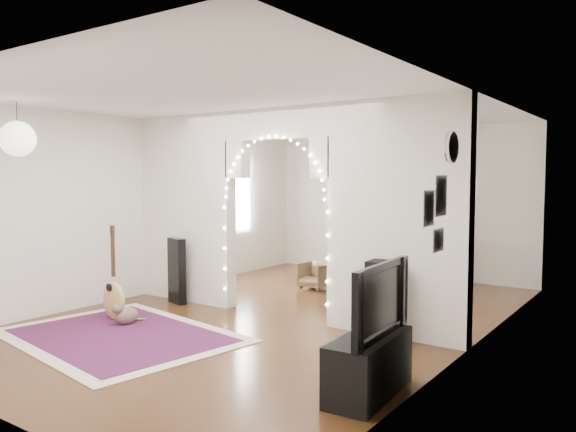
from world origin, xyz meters
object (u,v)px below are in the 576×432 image
Objects in this scene: bookcase at (389,233)px; dining_chair_left at (316,276)px; acoustic_guitar at (114,285)px; dining_table at (428,242)px; floor_speaker at (384,301)px; media_console at (369,366)px; dining_chair_right at (417,272)px.

bookcase reaches higher than dining_chair_left.
acoustic_guitar is 3.35m from dining_chair_left.
dining_table is (0.74, 0.00, -0.12)m from bookcase.
floor_speaker is at bearing 22.54° from acoustic_guitar.
media_console is at bearing -74.40° from floor_speaker.
media_console is at bearing -76.53° from dining_table.
media_console is at bearing -46.73° from dining_chair_left.
dining_table reaches higher than dining_chair_right.
bookcase reaches higher than dining_table.
dining_chair_left is (1.02, 3.18, -0.23)m from acoustic_guitar.
bookcase is at bearing 109.60° from media_console.
bookcase is 0.75m from dining_table.
bookcase is 1.28m from dining_chair_right.
acoustic_guitar is 2.19× the size of dining_chair_left.
dining_chair_left is (-0.51, -1.70, -0.59)m from bookcase.
dining_table is 2.16m from dining_chair_left.
acoustic_guitar is at bearing -117.54° from dining_table.
floor_speaker reaches higher than media_console.
dining_chair_left is at bearing 75.32° from acoustic_guitar.
media_console is 0.81× the size of dining_table.
media_console is 0.62× the size of bookcase.
media_console is 1.68× the size of dining_chair_right.
acoustic_guitar reaches higher than dining_chair_left.
acoustic_guitar is 1.15× the size of floor_speaker.
dining_chair_left is at bearing 124.27° from media_console.
bookcase is 2.69× the size of dining_chair_right.
floor_speaker is at bearing -53.14° from bookcase.
acoustic_guitar is 5.39m from dining_table.
acoustic_guitar reaches higher than media_console.
floor_speaker is 0.89× the size of media_console.
bookcase is at bearing 125.33° from dining_chair_right.
dining_table is 2.07× the size of dining_chair_right.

